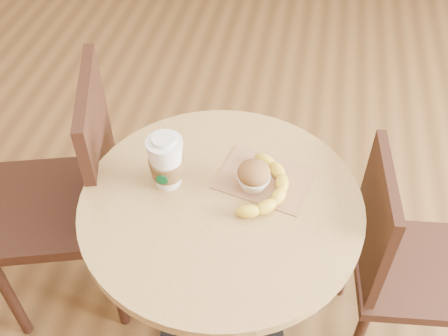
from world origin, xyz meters
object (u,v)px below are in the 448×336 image
(cafe_table, at_px, (221,248))
(chair_left, at_px, (71,194))
(muffin, at_px, (254,176))
(banana, at_px, (267,186))
(coffee_cup, at_px, (166,163))
(chair_right, at_px, (398,260))

(cafe_table, xyz_separation_m, chair_left, (-0.52, 0.14, -0.03))
(muffin, bearing_deg, banana, -12.60)
(coffee_cup, xyz_separation_m, muffin, (0.22, 0.02, -0.03))
(chair_left, relative_size, chair_right, 1.15)
(coffee_cup, xyz_separation_m, banana, (0.26, 0.01, -0.05))
(coffee_cup, bearing_deg, chair_left, 165.40)
(cafe_table, relative_size, chair_right, 0.92)
(banana, bearing_deg, cafe_table, -143.56)
(cafe_table, distance_m, chair_right, 0.54)
(chair_left, distance_m, coffee_cup, 0.49)
(chair_right, bearing_deg, chair_left, 83.25)
(cafe_table, distance_m, banana, 0.26)
(chair_right, relative_size, banana, 3.26)
(coffee_cup, bearing_deg, chair_right, 7.83)
(cafe_table, height_order, coffee_cup, coffee_cup)
(chair_right, relative_size, muffin, 9.20)
(cafe_table, bearing_deg, chair_right, 13.61)
(cafe_table, relative_size, muffin, 8.51)
(cafe_table, distance_m, chair_left, 0.54)
(coffee_cup, bearing_deg, muffin, 6.20)
(chair_right, height_order, muffin, muffin)
(chair_left, relative_size, muffin, 10.63)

